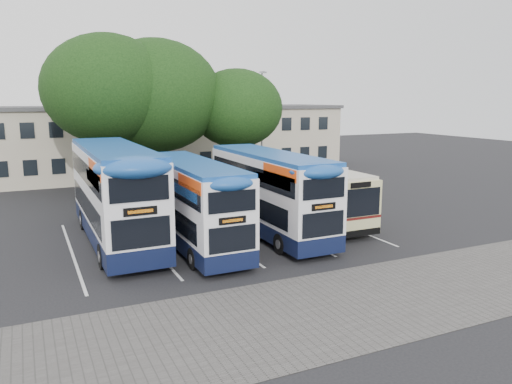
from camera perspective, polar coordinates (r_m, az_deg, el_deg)
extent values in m
plane|color=black|center=(22.97, 8.95, -6.90)|extent=(120.00, 120.00, 0.00)
cube|color=#595654|center=(18.06, 12.61, -11.99)|extent=(40.00, 6.00, 0.01)
cube|color=silver|center=(24.13, -20.28, -6.56)|extent=(0.12, 11.00, 0.01)
cube|color=silver|center=(24.62, -12.12, -5.79)|extent=(0.12, 11.00, 0.01)
cube|color=silver|center=(25.58, -4.44, -4.95)|extent=(0.12, 11.00, 0.01)
cube|color=silver|center=(26.96, 2.55, -4.11)|extent=(0.12, 11.00, 0.01)
cube|color=silver|center=(28.71, 8.77, -3.31)|extent=(0.12, 11.00, 0.01)
cube|color=#C2B29C|center=(46.90, -9.76, 5.79)|extent=(32.00, 8.00, 6.00)
cube|color=#4C4C4F|center=(46.75, -9.88, 9.51)|extent=(32.40, 8.40, 0.30)
cube|color=black|center=(43.19, -8.27, 3.69)|extent=(30.00, 0.06, 1.20)
cube|color=black|center=(42.95, -8.37, 7.40)|extent=(30.00, 0.06, 1.20)
cylinder|color=gray|center=(42.35, 0.68, 7.46)|extent=(0.14, 0.14, 9.00)
cube|color=gray|center=(42.33, 0.69, 13.56)|extent=(0.12, 0.80, 0.12)
cube|color=gray|center=(41.97, 0.93, 13.51)|extent=(0.25, 0.50, 0.12)
cylinder|color=black|center=(36.36, -16.19, 3.74)|extent=(0.50, 0.50, 5.50)
ellipsoid|color=black|center=(36.12, -16.59, 11.20)|extent=(8.77, 8.77, 7.46)
cylinder|color=black|center=(37.80, -11.15, 3.96)|extent=(0.50, 0.50, 5.18)
ellipsoid|color=black|center=(37.55, -11.40, 10.72)|extent=(9.60, 9.60, 8.16)
cylinder|color=black|center=(38.39, -2.20, 3.75)|extent=(0.50, 0.50, 4.50)
ellipsoid|color=black|center=(38.12, -2.24, 9.54)|extent=(6.94, 6.94, 5.90)
cube|color=#0E1636|center=(25.04, -15.60, -3.92)|extent=(2.65, 11.14, 0.85)
cube|color=white|center=(24.62, -15.84, 0.75)|extent=(2.65, 11.14, 3.29)
cube|color=#1A4FA1|center=(24.39, -16.05, 4.68)|extent=(2.60, 10.92, 0.32)
cube|color=black|center=(25.09, -15.86, -1.16)|extent=(2.69, 9.87, 1.06)
cube|color=black|center=(24.51, -15.93, 2.46)|extent=(2.69, 10.50, 0.95)
cube|color=#FF5315|center=(21.14, -10.81, 3.02)|extent=(0.02, 3.39, 0.58)
cube|color=black|center=(19.23, -13.07, -2.16)|extent=(1.27, 0.06, 0.32)
cylinder|color=black|center=(28.07, -19.12, -3.00)|extent=(0.32, 1.06, 1.06)
cylinder|color=black|center=(28.39, -14.30, -2.58)|extent=(0.32, 1.06, 1.06)
cylinder|color=black|center=(21.45, -17.08, -7.04)|extent=(0.32, 1.06, 1.06)
cylinder|color=black|center=(21.87, -10.83, -6.40)|extent=(0.32, 1.06, 1.06)
cube|color=red|center=(26.04, -13.49, 3.04)|extent=(0.02, 4.24, 0.90)
cube|color=#0E1636|center=(23.74, -7.13, -4.65)|extent=(2.29, 9.60, 0.73)
cube|color=white|center=(23.33, -7.23, -0.43)|extent=(2.29, 9.60, 2.83)
cube|color=#1A4FA1|center=(23.10, -7.32, 3.14)|extent=(2.24, 9.41, 0.27)
cube|color=black|center=(23.75, -7.40, -2.15)|extent=(2.33, 8.50, 0.91)
cube|color=black|center=(23.22, -7.27, 1.12)|extent=(2.33, 9.05, 0.82)
cube|color=#FF5315|center=(20.62, -1.55, 1.42)|extent=(0.02, 2.93, 0.50)
cube|color=black|center=(18.92, -2.70, -3.26)|extent=(1.10, 0.06, 0.27)
cylinder|color=black|center=(26.12, -11.19, -3.77)|extent=(0.27, 0.91, 0.91)
cylinder|color=black|center=(26.66, -6.87, -3.34)|extent=(0.27, 0.91, 0.91)
cylinder|color=black|center=(20.61, -7.13, -7.57)|extent=(0.27, 0.91, 0.91)
cylinder|color=black|center=(21.30, -1.80, -6.89)|extent=(0.27, 0.91, 0.91)
cube|color=#0E1636|center=(25.65, 1.53, -3.34)|extent=(2.39, 10.03, 0.76)
cube|color=white|center=(25.26, 1.56, 0.76)|extent=(2.39, 10.03, 2.96)
cube|color=#1A4FA1|center=(25.04, 1.57, 4.21)|extent=(2.34, 9.83, 0.29)
cube|color=black|center=(25.67, 1.26, -0.93)|extent=(2.43, 8.88, 0.96)
cube|color=black|center=(25.16, 1.56, 2.26)|extent=(2.43, 9.46, 0.86)
cube|color=#FF5315|center=(22.84, 8.00, 2.63)|extent=(0.02, 3.06, 0.53)
cube|color=black|center=(20.98, 7.75, -1.66)|extent=(1.15, 0.06, 0.29)
cylinder|color=black|center=(27.85, -3.15, -2.63)|extent=(0.29, 0.96, 0.96)
cylinder|color=black|center=(28.70, 0.85, -2.21)|extent=(0.29, 0.96, 0.96)
cylinder|color=black|center=(22.40, 2.85, -5.95)|extent=(0.29, 0.96, 0.96)
cylinder|color=black|center=(23.45, 7.53, -5.27)|extent=(0.29, 0.96, 0.96)
cube|color=beige|center=(28.63, 5.51, 0.09)|extent=(2.61, 10.43, 2.66)
cube|color=beige|center=(28.41, 5.56, 2.83)|extent=(2.50, 10.01, 0.21)
cube|color=black|center=(28.99, 5.00, 1.12)|extent=(2.65, 8.35, 0.94)
cube|color=#5A1412|center=(28.71, 5.50, -0.78)|extent=(2.64, 10.45, 0.13)
cube|color=black|center=(24.29, 11.81, -1.19)|extent=(2.29, 0.06, 1.36)
cylinder|color=black|center=(25.32, 7.25, -3.96)|extent=(0.31, 1.04, 1.04)
cylinder|color=black|center=(26.62, 11.55, -3.36)|extent=(0.31, 1.04, 1.04)
cylinder|color=black|center=(31.00, 0.66, -1.16)|extent=(0.31, 1.04, 1.04)
cylinder|color=black|center=(32.08, 4.45, -0.79)|extent=(0.31, 1.04, 1.04)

